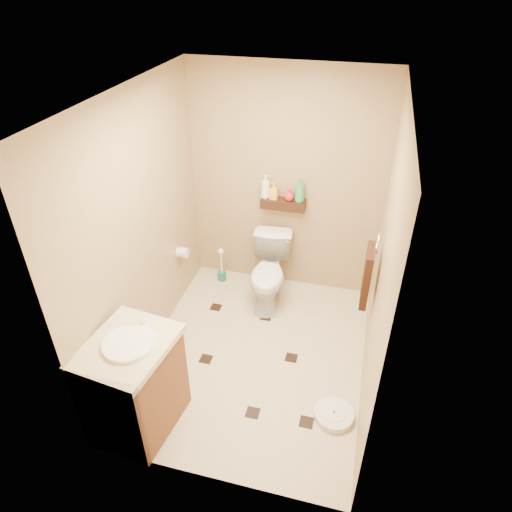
# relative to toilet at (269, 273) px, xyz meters

# --- Properties ---
(ground) EXTENTS (2.50, 2.50, 0.00)m
(ground) POSITION_rel_toilet_xyz_m (0.06, -0.83, -0.37)
(ground) COLOR beige
(ground) RESTS_ON ground
(wall_back) EXTENTS (2.00, 0.04, 2.40)m
(wall_back) POSITION_rel_toilet_xyz_m (0.06, 0.42, 0.83)
(wall_back) COLOR #A1845C
(wall_back) RESTS_ON ground
(wall_front) EXTENTS (2.00, 0.04, 2.40)m
(wall_front) POSITION_rel_toilet_xyz_m (0.06, -2.08, 0.83)
(wall_front) COLOR #A1845C
(wall_front) RESTS_ON ground
(wall_left) EXTENTS (0.04, 2.50, 2.40)m
(wall_left) POSITION_rel_toilet_xyz_m (-0.94, -0.83, 0.83)
(wall_left) COLOR #A1845C
(wall_left) RESTS_ON ground
(wall_right) EXTENTS (0.04, 2.50, 2.40)m
(wall_right) POSITION_rel_toilet_xyz_m (1.06, -0.83, 0.83)
(wall_right) COLOR #A1845C
(wall_right) RESTS_ON ground
(ceiling) EXTENTS (2.00, 2.50, 0.02)m
(ceiling) POSITION_rel_toilet_xyz_m (0.06, -0.83, 2.03)
(ceiling) COLOR silver
(ceiling) RESTS_ON wall_back
(wall_shelf) EXTENTS (0.46, 0.14, 0.10)m
(wall_shelf) POSITION_rel_toilet_xyz_m (0.06, 0.34, 0.65)
(wall_shelf) COLOR #3A1A0F
(wall_shelf) RESTS_ON wall_back
(floor_accents) EXTENTS (1.28, 1.32, 0.01)m
(floor_accents) POSITION_rel_toilet_xyz_m (0.07, -0.87, -0.36)
(floor_accents) COLOR black
(floor_accents) RESTS_ON ground
(toilet) EXTENTS (0.47, 0.75, 0.73)m
(toilet) POSITION_rel_toilet_xyz_m (0.00, 0.00, 0.00)
(toilet) COLOR white
(toilet) RESTS_ON ground
(vanity) EXTENTS (0.66, 0.77, 0.99)m
(vanity) POSITION_rel_toilet_xyz_m (-0.64, -1.76, 0.08)
(vanity) COLOR brown
(vanity) RESTS_ON ground
(bathroom_scale) EXTENTS (0.34, 0.34, 0.07)m
(bathroom_scale) POSITION_rel_toilet_xyz_m (0.86, -1.34, -0.33)
(bathroom_scale) COLOR white
(bathroom_scale) RESTS_ON ground
(toilet_brush) EXTENTS (0.10, 0.10, 0.43)m
(toilet_brush) POSITION_rel_toilet_xyz_m (-0.61, 0.24, -0.22)
(toilet_brush) COLOR #19655D
(toilet_brush) RESTS_ON ground
(towel_ring) EXTENTS (0.12, 0.30, 0.76)m
(towel_ring) POSITION_rel_toilet_xyz_m (0.97, -0.58, 0.58)
(towel_ring) COLOR silver
(towel_ring) RESTS_ON wall_right
(toilet_paper) EXTENTS (0.12, 0.11, 0.12)m
(toilet_paper) POSITION_rel_toilet_xyz_m (-0.88, -0.18, 0.24)
(toilet_paper) COLOR white
(toilet_paper) RESTS_ON wall_left
(bottle_a) EXTENTS (0.12, 0.12, 0.25)m
(bottle_a) POSITION_rel_toilet_xyz_m (-0.13, 0.34, 0.83)
(bottle_a) COLOR white
(bottle_a) RESTS_ON wall_shelf
(bottle_b) EXTENTS (0.08, 0.08, 0.17)m
(bottle_b) POSITION_rel_toilet_xyz_m (-0.04, 0.34, 0.79)
(bottle_b) COLOR yellow
(bottle_b) RESTS_ON wall_shelf
(bottle_c) EXTENTS (0.14, 0.14, 0.13)m
(bottle_c) POSITION_rel_toilet_xyz_m (0.12, 0.34, 0.77)
(bottle_c) COLOR red
(bottle_c) RESTS_ON wall_shelf
(bottle_d) EXTENTS (0.14, 0.14, 0.25)m
(bottle_d) POSITION_rel_toilet_xyz_m (0.22, 0.34, 0.83)
(bottle_d) COLOR #32965A
(bottle_d) RESTS_ON wall_shelf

